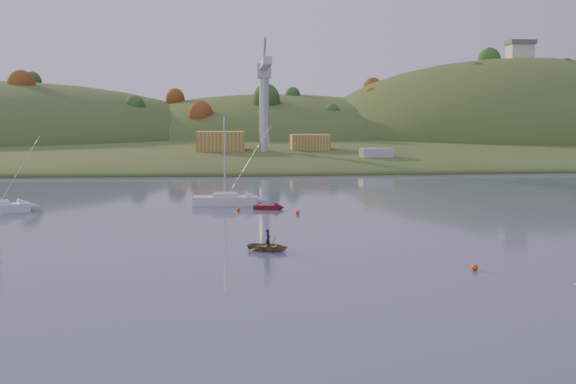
{
  "coord_description": "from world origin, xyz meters",
  "views": [
    {
      "loc": [
        -4.19,
        -26.75,
        11.96
      ],
      "look_at": [
        0.55,
        33.01,
        4.35
      ],
      "focal_mm": 40.0,
      "sensor_mm": 36.0,
      "label": 1
    }
  ],
  "objects": [
    {
      "name": "ground",
      "position": [
        0.0,
        0.0,
        0.0
      ],
      "size": [
        500.0,
        500.0,
        0.0
      ],
      "primitive_type": "plane",
      "color": "#39465D",
      "rests_on": "ground"
    },
    {
      "name": "far_shore",
      "position": [
        0.0,
        230.0,
        0.0
      ],
      "size": [
        620.0,
        220.0,
        1.5
      ],
      "primitive_type": "cube",
      "color": "#3A5522",
      "rests_on": "ground"
    },
    {
      "name": "shore_slope",
      "position": [
        0.0,
        165.0,
        0.0
      ],
      "size": [
        640.0,
        150.0,
        7.0
      ],
      "primitive_type": "ellipsoid",
      "color": "#3A5522",
      "rests_on": "ground"
    },
    {
      "name": "hill_center",
      "position": [
        10.0,
        210.0,
        0.0
      ],
      "size": [
        140.0,
        120.0,
        36.0
      ],
      "primitive_type": "ellipsoid",
      "color": "#3A5522",
      "rests_on": "ground"
    },
    {
      "name": "hill_right",
      "position": [
        95.0,
        195.0,
        0.0
      ],
      "size": [
        150.0,
        130.0,
        60.0
      ],
      "primitive_type": "ellipsoid",
      "color": "#3A5522",
      "rests_on": "ground"
    },
    {
      "name": "hilltop_house",
      "position": [
        95.0,
        195.0,
        33.4
      ],
      "size": [
        9.0,
        7.0,
        6.45
      ],
      "color": "beige",
      "rests_on": "hill_right"
    },
    {
      "name": "hillside_trees",
      "position": [
        0.0,
        185.0,
        0.0
      ],
      "size": [
        280.0,
        50.0,
        32.0
      ],
      "primitive_type": null,
      "color": "#264A1A",
      "rests_on": "ground"
    },
    {
      "name": "wharf",
      "position": [
        5.0,
        122.0,
        1.2
      ],
      "size": [
        42.0,
        16.0,
        2.4
      ],
      "primitive_type": "cube",
      "color": "slate",
      "rests_on": "ground"
    },
    {
      "name": "shed_west",
      "position": [
        -8.0,
        123.0,
        4.8
      ],
      "size": [
        11.0,
        8.0,
        4.8
      ],
      "primitive_type": "cube",
      "color": "olive",
      "rests_on": "wharf"
    },
    {
      "name": "shed_east",
      "position": [
        13.0,
        124.0,
        4.4
      ],
      "size": [
        9.0,
        7.0,
        4.0
      ],
      "primitive_type": "cube",
      "color": "olive",
      "rests_on": "wharf"
    },
    {
      "name": "dock_crane",
      "position": [
        2.0,
        118.39,
        17.17
      ],
      "size": [
        3.2,
        28.0,
        20.3
      ],
      "color": "#B7B7BC",
      "rests_on": "wharf"
    },
    {
      "name": "sailboat_far",
      "position": [
        -5.8,
        54.63,
        0.73
      ],
      "size": [
        8.26,
        2.92,
        11.28
      ],
      "rotation": [
        0.0,
        0.0,
        -0.06
      ],
      "color": "silver",
      "rests_on": "ground"
    },
    {
      "name": "canoe",
      "position": [
        -1.62,
        27.31,
        0.37
      ],
      "size": [
        4.23,
        3.66,
        0.73
      ],
      "primitive_type": "imported",
      "rotation": [
        0.0,
        0.0,
        1.2
      ],
      "color": "#8F6D4E",
      "rests_on": "ground"
    },
    {
      "name": "paddler",
      "position": [
        -1.62,
        27.31,
        0.8
      ],
      "size": [
        0.57,
        0.68,
        1.6
      ],
      "primitive_type": "imported",
      "rotation": [
        0.0,
        0.0,
        1.2
      ],
      "color": "black",
      "rests_on": "ground"
    },
    {
      "name": "red_tender",
      "position": [
        0.08,
        50.48,
        0.27
      ],
      "size": [
        3.93,
        2.13,
        1.27
      ],
      "rotation": [
        0.0,
        0.0,
        -0.24
      ],
      "color": "#5B0D12",
      "rests_on": "ground"
    },
    {
      "name": "work_vessel",
      "position": [
        25.44,
        108.0,
        1.44
      ],
      "size": [
        16.29,
        7.39,
        4.05
      ],
      "rotation": [
        0.0,
        0.0,
        0.11
      ],
      "color": "slate",
      "rests_on": "ground"
    },
    {
      "name": "buoy_0",
      "position": [
        13.59,
        19.17,
        0.25
      ],
      "size": [
        0.5,
        0.5,
        0.5
      ],
      "primitive_type": "sphere",
      "color": "#FF440D",
      "rests_on": "ground"
    },
    {
      "name": "buoy_1",
      "position": [
        2.73,
        46.49,
        0.25
      ],
      "size": [
        0.5,
        0.5,
        0.5
      ],
      "primitive_type": "sphere",
      "color": "#FF440D",
      "rests_on": "ground"
    },
    {
      "name": "buoy_2",
      "position": [
        -4.13,
        49.3,
        0.25
      ],
      "size": [
        0.5,
        0.5,
        0.5
      ],
      "primitive_type": "sphere",
      "color": "#FF440D",
      "rests_on": "ground"
    }
  ]
}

